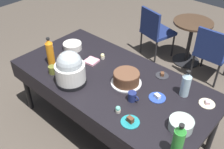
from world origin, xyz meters
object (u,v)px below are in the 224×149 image
(maroon_chair_right, at_px, (212,51))
(potluck_table, at_px, (112,83))
(slow_cooker, at_px, (70,69))
(ceramic_snack_bowl, at_px, (72,46))
(frosted_layer_cake, at_px, (126,78))
(soda_bottle_orange_juice, at_px, (50,52))
(dessert_plate_teal, at_px, (130,121))
(dessert_plate_cream, at_px, (207,103))
(dessert_plate_cobalt, at_px, (157,97))
(dessert_plate_charcoal, at_px, (162,75))
(cupcake_vanilla, at_px, (103,56))
(glass_salad_bowl, at_px, (181,124))
(coffee_mug_navy, at_px, (132,97))
(soda_bottle_water, at_px, (186,84))
(coffee_mug_olive, at_px, (52,70))
(maroon_chair_left, at_px, (155,30))
(soda_bottle_lime_soda, at_px, (178,142))
(cupcake_mint, at_px, (118,109))
(round_cafe_table, at_px, (191,35))
(cupcake_cocoa, at_px, (69,66))

(maroon_chair_right, bearing_deg, potluck_table, -103.51)
(slow_cooker, height_order, ceramic_snack_bowl, slow_cooker)
(frosted_layer_cake, height_order, soda_bottle_orange_juice, soda_bottle_orange_juice)
(dessert_plate_teal, xyz_separation_m, dessert_plate_cream, (0.39, 0.66, -0.00))
(dessert_plate_cobalt, xyz_separation_m, dessert_plate_charcoal, (-0.16, 0.33, 0.00))
(ceramic_snack_bowl, height_order, dessert_plate_teal, ceramic_snack_bowl)
(dessert_plate_teal, xyz_separation_m, cupcake_vanilla, (-0.87, 0.56, 0.02))
(glass_salad_bowl, distance_m, coffee_mug_navy, 0.52)
(coffee_mug_navy, bearing_deg, soda_bottle_water, 51.14)
(coffee_mug_olive, bearing_deg, maroon_chair_left, 90.92)
(slow_cooker, bearing_deg, potluck_table, 51.41)
(frosted_layer_cake, bearing_deg, potluck_table, -167.69)
(slow_cooker, distance_m, coffee_mug_navy, 0.68)
(cupcake_vanilla, bearing_deg, coffee_mug_navy, -25.20)
(dessert_plate_cobalt, height_order, soda_bottle_lime_soda, soda_bottle_lime_soda)
(cupcake_vanilla, bearing_deg, soda_bottle_lime_soda, -24.12)
(cupcake_mint, height_order, round_cafe_table, cupcake_mint)
(ceramic_snack_bowl, height_order, dessert_plate_cobalt, ceramic_snack_bowl)
(frosted_layer_cake, height_order, slow_cooker, slow_cooker)
(ceramic_snack_bowl, bearing_deg, potluck_table, -8.67)
(glass_salad_bowl, distance_m, soda_bottle_orange_juice, 1.59)
(dessert_plate_cobalt, bearing_deg, soda_bottle_lime_soda, -44.01)
(coffee_mug_navy, bearing_deg, dessert_plate_cobalt, 49.41)
(soda_bottle_water, bearing_deg, frosted_layer_cake, -155.60)
(dessert_plate_charcoal, relative_size, maroon_chair_right, 0.17)
(soda_bottle_lime_soda, bearing_deg, ceramic_snack_bowl, 163.96)
(soda_bottle_water, bearing_deg, maroon_chair_left, 132.13)
(dessert_plate_cream, distance_m, soda_bottle_water, 0.26)
(dessert_plate_teal, relative_size, coffee_mug_navy, 1.37)
(dessert_plate_cobalt, relative_size, dessert_plate_charcoal, 1.17)
(cupcake_cocoa, xyz_separation_m, coffee_mug_olive, (-0.07, -0.18, 0.01))
(potluck_table, height_order, dessert_plate_charcoal, dessert_plate_charcoal)
(potluck_table, bearing_deg, maroon_chair_left, 108.78)
(maroon_chair_left, bearing_deg, round_cafe_table, 23.22)
(cupcake_cocoa, relative_size, coffee_mug_olive, 0.56)
(potluck_table, bearing_deg, round_cafe_table, 91.51)
(frosted_layer_cake, distance_m, coffee_mug_navy, 0.26)
(cupcake_vanilla, height_order, cupcake_mint, same)
(potluck_table, relative_size, dessert_plate_charcoal, 15.65)
(potluck_table, bearing_deg, soda_bottle_water, 21.70)
(dessert_plate_teal, bearing_deg, soda_bottle_orange_juice, 175.38)
(cupcake_vanilla, xyz_separation_m, coffee_mug_navy, (0.71, -0.33, 0.01))
(dessert_plate_cobalt, height_order, dessert_plate_cream, dessert_plate_cobalt)
(dessert_plate_charcoal, distance_m, soda_bottle_lime_soda, 1.01)
(frosted_layer_cake, xyz_separation_m, soda_bottle_lime_soda, (0.83, -0.43, 0.09))
(dessert_plate_teal, height_order, cupcake_cocoa, cupcake_cocoa)
(dessert_plate_cobalt, xyz_separation_m, cupcake_vanilla, (-0.87, 0.15, 0.02))
(dessert_plate_charcoal, bearing_deg, potluck_table, -133.40)
(cupcake_mint, xyz_separation_m, maroon_chair_left, (-0.94, 2.01, -0.29))
(glass_salad_bowl, height_order, dessert_plate_charcoal, glass_salad_bowl)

